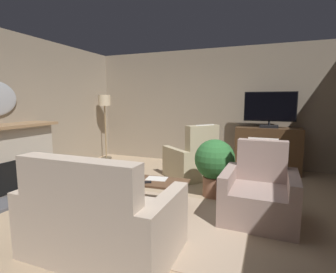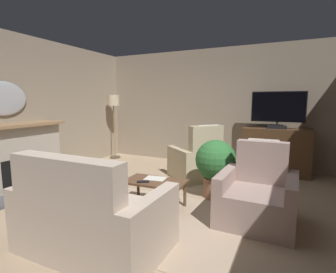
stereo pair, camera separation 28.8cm
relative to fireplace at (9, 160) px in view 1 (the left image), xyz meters
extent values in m
cube|color=tan|center=(2.61, 0.30, -0.57)|extent=(6.37, 6.53, 0.04)
cube|color=gray|center=(2.61, 3.32, 0.83)|extent=(6.37, 0.10, 2.77)
cube|color=gray|center=(-0.33, 0.30, 0.83)|extent=(0.10, 6.53, 2.77)
cube|color=tan|center=(2.55, -0.05, -0.54)|extent=(2.66, 1.78, 0.01)
cube|color=#4C4C51|center=(0.41, 0.00, -0.53)|extent=(0.50, 1.69, 0.04)
cube|color=#ADA393|center=(-0.03, 0.00, 0.00)|extent=(0.47, 1.49, 1.10)
cube|color=black|center=(0.17, 0.00, -0.23)|extent=(0.10, 0.84, 0.52)
cube|color=#93704C|center=(0.01, 0.00, 0.58)|extent=(0.59, 1.65, 0.05)
cube|color=#352315|center=(4.04, 2.97, -0.52)|extent=(1.28, 0.49, 0.06)
cube|color=#4C331E|center=(4.04, 2.97, -0.07)|extent=(1.34, 0.55, 0.97)
sphere|color=tan|center=(3.80, 2.68, -0.02)|extent=(0.03, 0.03, 0.03)
sphere|color=tan|center=(4.28, 2.68, -0.02)|extent=(0.03, 0.03, 0.03)
cube|color=black|center=(4.04, 2.92, 0.45)|extent=(0.38, 0.20, 0.06)
cylinder|color=black|center=(4.04, 2.92, 0.52)|extent=(0.04, 0.04, 0.08)
cube|color=black|center=(4.04, 2.92, 0.87)|extent=(1.04, 0.05, 0.62)
cube|color=black|center=(4.04, 2.89, 0.87)|extent=(1.00, 0.01, 0.58)
cube|color=brown|center=(2.59, 0.29, -0.16)|extent=(0.90, 0.53, 0.03)
cylinder|color=brown|center=(2.97, 0.51, -0.36)|extent=(0.04, 0.04, 0.38)
cylinder|color=brown|center=(2.19, 0.46, -0.36)|extent=(0.04, 0.04, 0.38)
cylinder|color=brown|center=(2.99, 0.13, -0.36)|extent=(0.04, 0.04, 0.38)
cylinder|color=brown|center=(2.22, 0.08, -0.36)|extent=(0.04, 0.04, 0.38)
cube|color=black|center=(2.48, 0.15, -0.13)|extent=(0.17, 0.13, 0.02)
cube|color=silver|center=(2.55, 0.39, -0.14)|extent=(0.33, 0.26, 0.01)
cube|color=#C6B29E|center=(2.52, -0.88, -0.32)|extent=(1.20, 0.93, 0.46)
cube|color=#C6B29E|center=(2.52, -1.24, 0.20)|extent=(1.20, 0.20, 0.59)
cube|color=#C6B29E|center=(1.84, -0.88, -0.21)|extent=(0.15, 0.93, 0.68)
cube|color=#C6B29E|center=(3.20, -0.88, -0.21)|extent=(0.15, 0.93, 0.68)
cube|color=#B2A899|center=(2.71, -1.02, 0.03)|extent=(0.36, 0.12, 0.36)
cube|color=#A3897F|center=(3.97, 0.43, -0.33)|extent=(0.68, 0.90, 0.43)
cube|color=#A3897F|center=(3.97, 0.79, 0.17)|extent=(0.66, 0.20, 0.57)
cube|color=#A3897F|center=(4.36, 0.42, -0.23)|extent=(0.15, 0.89, 0.63)
cube|color=#A3897F|center=(3.57, 0.44, -0.23)|extent=(0.15, 0.89, 0.63)
cube|color=white|center=(3.98, 0.86, 0.35)|extent=(0.40, 0.03, 0.24)
cube|color=tan|center=(2.63, 1.97, -0.34)|extent=(1.07, 1.05, 0.42)
cube|color=tan|center=(2.88, 1.75, 0.20)|extent=(0.57, 0.62, 0.67)
cube|color=tan|center=(2.37, 1.67, -0.24)|extent=(0.73, 0.65, 0.62)
cube|color=tan|center=(2.88, 2.27, -0.24)|extent=(0.73, 0.65, 0.62)
cube|color=white|center=(2.94, 1.71, 0.44)|extent=(0.28, 0.32, 0.24)
cylinder|color=#99664C|center=(3.26, 1.09, -0.39)|extent=(0.37, 0.37, 0.32)
sphere|color=#2D6B33|center=(3.26, 1.09, 0.06)|extent=(0.65, 0.65, 0.65)
ellipsoid|color=#937A5B|center=(1.22, -0.35, -0.47)|extent=(0.44, 0.31, 0.17)
sphere|color=#937A5B|center=(1.45, -0.26, -0.44)|extent=(0.12, 0.12, 0.12)
cone|color=#937A5B|center=(1.44, -0.23, -0.39)|extent=(0.04, 0.04, 0.04)
cone|color=#937A5B|center=(1.46, -0.29, -0.39)|extent=(0.04, 0.04, 0.04)
cylinder|color=#937A5B|center=(0.93, -0.44, -0.50)|extent=(0.22, 0.12, 0.06)
cylinder|color=#4C4233|center=(0.03, 2.72, -0.53)|extent=(0.28, 0.28, 0.04)
cylinder|color=olive|center=(0.03, 2.72, 0.16)|extent=(0.03, 0.03, 1.41)
cylinder|color=beige|center=(0.03, 2.72, 1.00)|extent=(0.31, 0.31, 0.28)
camera|label=1|loc=(4.04, -2.97, 0.99)|focal=27.59mm
camera|label=2|loc=(4.31, -2.85, 0.99)|focal=27.59mm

